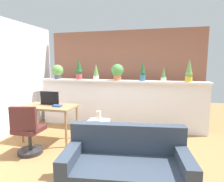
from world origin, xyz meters
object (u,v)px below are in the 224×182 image
at_px(desk, 50,110).
at_px(office_chair, 28,134).
at_px(couch, 126,169).
at_px(vase_on_shelf, 99,116).
at_px(potted_plant_0, 58,71).
at_px(book_on_desk, 57,106).
at_px(potted_plant_4, 143,72).
at_px(potted_plant_3, 117,71).
at_px(potted_plant_5, 164,75).
at_px(tv_monitor, 49,98).
at_px(potted_plant_1, 79,70).
at_px(side_cube_shelf, 98,133).
at_px(potted_plant_2, 96,72).
at_px(potted_plant_6, 189,72).

bearing_deg(desk, office_chair, -90.41).
bearing_deg(couch, vase_on_shelf, 122.40).
bearing_deg(potted_plant_0, book_on_desk, -61.19).
relative_size(potted_plant_4, office_chair, 0.51).
bearing_deg(book_on_desk, couch, -35.28).
distance_m(potted_plant_3, potted_plant_5, 1.08).
relative_size(tv_monitor, couch, 0.25).
height_order(potted_plant_0, couch, potted_plant_0).
bearing_deg(tv_monitor, book_on_desk, -27.11).
bearing_deg(potted_plant_5, book_on_desk, -151.97).
distance_m(potted_plant_1, side_cube_shelf, 1.82).
bearing_deg(office_chair, potted_plant_1, 83.18).
distance_m(potted_plant_1, office_chair, 2.08).
relative_size(side_cube_shelf, vase_on_shelf, 2.51).
bearing_deg(office_chair, potted_plant_2, 69.21).
bearing_deg(potted_plant_2, side_cube_shelf, -69.44).
distance_m(potted_plant_5, side_cube_shelf, 1.96).
distance_m(potted_plant_3, office_chair, 2.38).
height_order(potted_plant_0, potted_plant_3, potted_plant_3).
height_order(desk, tv_monitor, tv_monitor).
bearing_deg(tv_monitor, potted_plant_0, 110.32).
relative_size(potted_plant_5, couch, 0.20).
xyz_separation_m(tv_monitor, side_cube_shelf, (1.10, -0.06, -0.64)).
xyz_separation_m(potted_plant_2, potted_plant_5, (1.63, -0.01, -0.06)).
bearing_deg(vase_on_shelf, side_cube_shelf, 147.81).
bearing_deg(desk, couch, -33.18).
xyz_separation_m(potted_plant_2, potted_plant_3, (0.55, -0.01, 0.02)).
bearing_deg(potted_plant_2, couch, -62.45).
bearing_deg(vase_on_shelf, book_on_desk, -176.58).
relative_size(potted_plant_1, side_cube_shelf, 1.07).
xyz_separation_m(potted_plant_0, office_chair, (0.42, -1.80, -1.03)).
xyz_separation_m(potted_plant_3, potted_plant_4, (0.60, 0.00, -0.02)).
distance_m(potted_plant_0, potted_plant_4, 2.24).
xyz_separation_m(potted_plant_0, potted_plant_5, (2.72, -0.04, -0.07)).
bearing_deg(tv_monitor, potted_plant_5, 22.70).
distance_m(potted_plant_1, couch, 3.06).
height_order(potted_plant_4, desk, potted_plant_4).
relative_size(potted_plant_1, vase_on_shelf, 2.67).
distance_m(potted_plant_3, potted_plant_6, 1.62).
height_order(potted_plant_4, side_cube_shelf, potted_plant_4).
bearing_deg(potted_plant_1, potted_plant_3, -0.64).
bearing_deg(potted_plant_3, potted_plant_5, -0.17).
xyz_separation_m(potted_plant_3, potted_plant_5, (1.08, -0.00, -0.08)).
bearing_deg(vase_on_shelf, potted_plant_6, 31.23).
bearing_deg(book_on_desk, vase_on_shelf, 3.42).
bearing_deg(potted_plant_2, tv_monitor, -125.61).
xyz_separation_m(potted_plant_1, potted_plant_3, (1.01, -0.01, -0.03)).
height_order(potted_plant_4, book_on_desk, potted_plant_4).
bearing_deg(desk, tv_monitor, 118.24).
height_order(potted_plant_6, office_chair, potted_plant_6).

